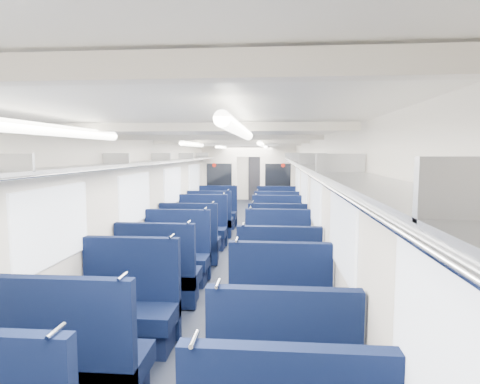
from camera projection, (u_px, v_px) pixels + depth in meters
floor at (240, 246)px, 9.05m from camera, size 2.80×18.00×0.01m
ceiling at (240, 142)px, 8.82m from camera, size 2.80×18.00×0.01m
wall_left at (179, 194)px, 9.06m from camera, size 0.02×18.00×2.35m
dado_left at (180, 230)px, 9.14m from camera, size 0.03×17.90×0.70m
wall_right at (303, 196)px, 8.82m from camera, size 0.02×18.00×2.35m
dado_right at (301, 232)px, 8.90m from camera, size 0.03×17.90×0.70m
wall_far at (257, 174)px, 17.86m from camera, size 2.80×0.02×2.35m
luggage_rack_left at (186, 159)px, 8.96m from camera, size 0.36×17.40×0.18m
luggage_rack_right at (295, 160)px, 8.76m from camera, size 0.36×17.40×0.18m
windows at (238, 186)px, 8.46m from camera, size 2.78×15.60×0.75m
ceiling_fittings at (239, 145)px, 8.57m from camera, size 2.70×16.06×0.11m
end_door at (257, 178)px, 17.82m from camera, size 0.75×0.06×2.00m
bulkhead at (248, 182)px, 11.89m from camera, size 2.80×0.10×2.35m
seat_4 at (77, 368)px, 3.24m from camera, size 1.09×0.60×1.22m
seat_6 at (128, 313)px, 4.36m from camera, size 1.09×0.60×1.22m
seat_7 at (280, 323)px, 4.11m from camera, size 1.09×0.60×1.22m
seat_8 at (159, 279)px, 5.54m from camera, size 1.09×0.60×1.22m
seat_9 at (279, 284)px, 5.32m from camera, size 1.09×0.60×1.22m
seat_10 at (176, 260)px, 6.51m from camera, size 1.09×0.60×1.22m
seat_11 at (278, 259)px, 6.56m from camera, size 1.09×0.60×1.22m
seat_12 at (191, 244)px, 7.63m from camera, size 1.09×0.60×1.22m
seat_13 at (277, 245)px, 7.58m from camera, size 1.09×0.60×1.22m
seat_14 at (202, 231)px, 8.88m from camera, size 1.09×0.60×1.22m
seat_15 at (277, 233)px, 8.70m from camera, size 1.09×0.60×1.22m
seat_16 at (210, 222)px, 10.01m from camera, size 1.09×0.60×1.22m
seat_17 at (276, 223)px, 9.90m from camera, size 1.09×0.60×1.22m
seat_18 at (217, 215)px, 11.26m from camera, size 1.09×0.60×1.22m
seat_19 at (276, 216)px, 11.06m from camera, size 1.09×0.60×1.22m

